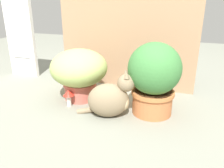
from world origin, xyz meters
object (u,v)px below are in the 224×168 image
(grass_planter, at_px, (79,71))
(leafy_planter, at_px, (154,77))
(mushroom_ornament_red, at_px, (69,95))
(cat, at_px, (111,98))

(grass_planter, bearing_deg, leafy_planter, -4.57)
(leafy_planter, height_order, mushroom_ornament_red, leafy_planter)
(leafy_planter, bearing_deg, mushroom_ornament_red, -169.91)
(mushroom_ornament_red, bearing_deg, leafy_planter, 10.09)
(leafy_planter, xyz_separation_m, mushroom_ornament_red, (-0.57, -0.10, -0.17))
(cat, xyz_separation_m, mushroom_ornament_red, (-0.33, 0.03, -0.04))
(grass_planter, height_order, leafy_planter, leafy_planter)
(cat, bearing_deg, mushroom_ornament_red, 174.28)
(grass_planter, relative_size, mushroom_ornament_red, 3.46)
(mushroom_ornament_red, bearing_deg, cat, -5.72)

